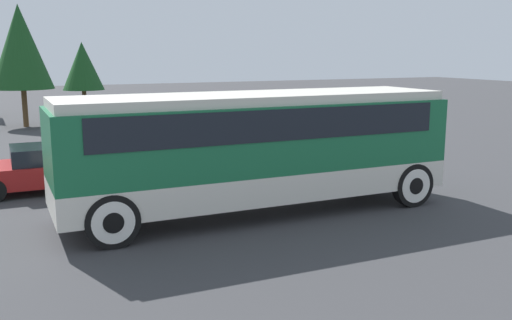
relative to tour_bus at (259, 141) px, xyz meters
name	(u,v)px	position (x,y,z in m)	size (l,w,h in m)	color
ground_plane	(256,212)	(-0.10, 0.00, -1.83)	(120.00, 120.00, 0.00)	#38383A
tour_bus	(259,141)	(0.00, 0.00, 0.00)	(9.87, 2.69, 3.02)	silver
parked_car_near	(279,136)	(4.29, 7.33, -1.13)	(4.06, 1.85, 1.42)	#BCBCC1
parked_car_mid	(61,167)	(-4.31, 4.75, -1.16)	(4.64, 1.97, 1.33)	maroon
tree_left	(20,47)	(-4.46, 20.58, 2.44)	(3.24, 3.24, 6.52)	brown
tree_center	(83,66)	(-0.46, 26.62, 1.26)	(2.69, 2.69, 4.67)	brown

